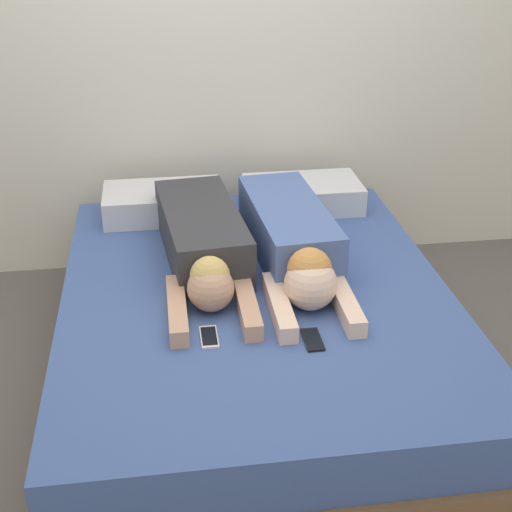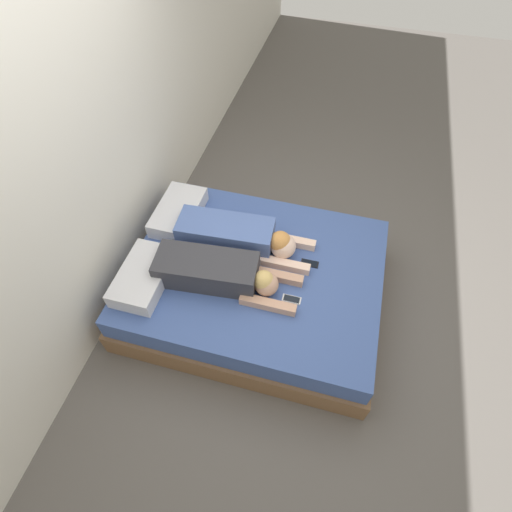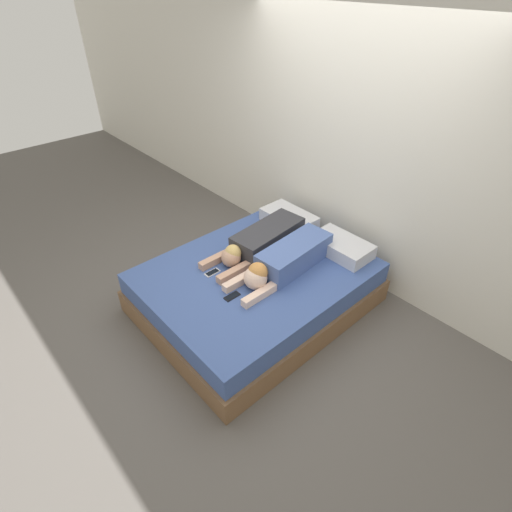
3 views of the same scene
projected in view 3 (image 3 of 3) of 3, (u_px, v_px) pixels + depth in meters
The scene contains 9 objects.
ground_plane at pixel (256, 304), 3.98m from camera, with size 12.00×12.00×0.00m, color #5B5651.
wall_back at pixel (347, 149), 3.85m from camera, with size 12.00×0.06×2.60m.
bed at pixel (256, 288), 3.85m from camera, with size 1.64×2.07×0.45m.
pillow_head_left at pixel (289, 219), 4.32m from camera, with size 0.59×0.34×0.14m.
pillow_head_right at pixel (341, 246), 3.89m from camera, with size 0.59×0.34×0.14m.
person_left at pixel (261, 241), 3.90m from camera, with size 0.39×1.14×0.22m.
person_right at pixel (285, 260), 3.64m from camera, with size 0.35×1.13×0.24m.
cell_phone_left at pixel (212, 273), 3.66m from camera, with size 0.06×0.14×0.01m.
cell_phone_right at pixel (232, 296), 3.40m from camera, with size 0.06×0.14×0.01m.
Camera 3 is at (2.18, -1.96, 2.73)m, focal length 28.00 mm.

